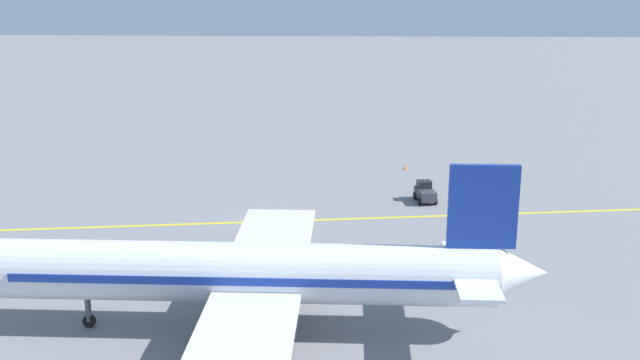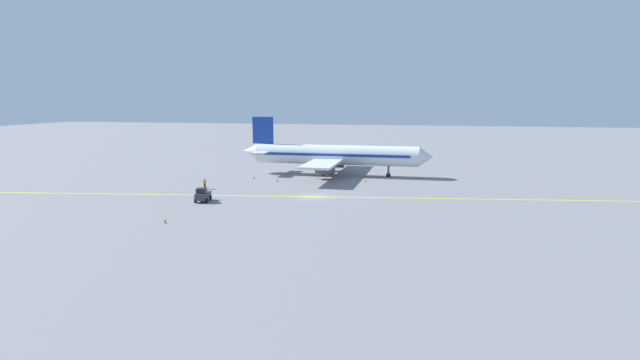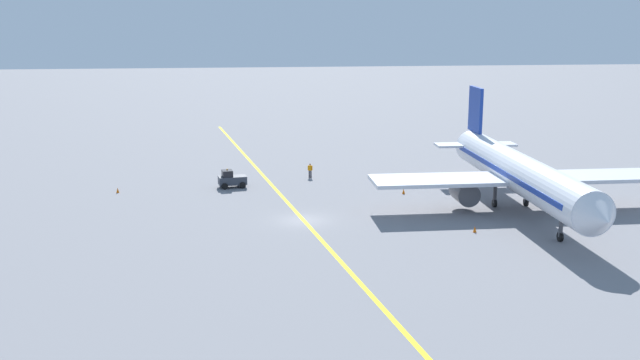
{
  "view_description": "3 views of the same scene",
  "coord_description": "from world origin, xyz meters",
  "px_view_note": "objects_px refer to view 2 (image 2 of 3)",
  "views": [
    {
      "loc": [
        -62.06,
        -6.77,
        21.05
      ],
      "look_at": [
        -1.73,
        -4.42,
        4.31
      ],
      "focal_mm": 42.0,
      "sensor_mm": 36.0,
      "label": 1
    },
    {
      "loc": [
        68.66,
        15.82,
        13.97
      ],
      "look_at": [
        3.94,
        1.79,
        3.14
      ],
      "focal_mm": 28.0,
      "sensor_mm": 36.0,
      "label": 2
    },
    {
      "loc": [
        6.3,
        66.06,
        18.61
      ],
      "look_at": [
        -1.07,
        3.99,
        4.65
      ],
      "focal_mm": 42.0,
      "sensor_mm": 36.0,
      "label": 3
    }
  ],
  "objects_px": {
    "airplane_at_gate": "(334,155)",
    "ground_crew_worker": "(205,183)",
    "traffic_cone_mid_apron": "(254,177)",
    "baggage_tug_dark": "(203,195)",
    "traffic_cone_near_nose": "(365,180)",
    "traffic_cone_by_wingtip": "(277,180)",
    "traffic_cone_far_edge": "(165,221)"
  },
  "relations": [
    {
      "from": "traffic_cone_by_wingtip",
      "to": "traffic_cone_mid_apron",
      "type": "bearing_deg",
      "value": -116.63
    },
    {
      "from": "airplane_at_gate",
      "to": "traffic_cone_far_edge",
      "type": "bearing_deg",
      "value": -17.12
    },
    {
      "from": "airplane_at_gate",
      "to": "traffic_cone_far_edge",
      "type": "relative_size",
      "value": 64.4
    },
    {
      "from": "traffic_cone_by_wingtip",
      "to": "traffic_cone_far_edge",
      "type": "xyz_separation_m",
      "value": [
        30.02,
        -4.09,
        0.0
      ]
    },
    {
      "from": "baggage_tug_dark",
      "to": "ground_crew_worker",
      "type": "relative_size",
      "value": 1.9
    },
    {
      "from": "ground_crew_worker",
      "to": "traffic_cone_mid_apron",
      "type": "height_order",
      "value": "ground_crew_worker"
    },
    {
      "from": "baggage_tug_dark",
      "to": "traffic_cone_by_wingtip",
      "type": "relative_size",
      "value": 5.81
    },
    {
      "from": "ground_crew_worker",
      "to": "traffic_cone_by_wingtip",
      "type": "bearing_deg",
      "value": 134.59
    },
    {
      "from": "traffic_cone_near_nose",
      "to": "baggage_tug_dark",
      "type": "bearing_deg",
      "value": -43.31
    },
    {
      "from": "traffic_cone_mid_apron",
      "to": "airplane_at_gate",
      "type": "bearing_deg",
      "value": 116.87
    },
    {
      "from": "traffic_cone_mid_apron",
      "to": "traffic_cone_by_wingtip",
      "type": "relative_size",
      "value": 1.0
    },
    {
      "from": "traffic_cone_far_edge",
      "to": "traffic_cone_mid_apron",
      "type": "bearing_deg",
      "value": -178.17
    },
    {
      "from": "ground_crew_worker",
      "to": "traffic_cone_far_edge",
      "type": "height_order",
      "value": "ground_crew_worker"
    },
    {
      "from": "traffic_cone_mid_apron",
      "to": "traffic_cone_far_edge",
      "type": "bearing_deg",
      "value": 1.83
    },
    {
      "from": "airplane_at_gate",
      "to": "traffic_cone_by_wingtip",
      "type": "height_order",
      "value": "airplane_at_gate"
    },
    {
      "from": "baggage_tug_dark",
      "to": "traffic_cone_near_nose",
      "type": "height_order",
      "value": "baggage_tug_dark"
    },
    {
      "from": "airplane_at_gate",
      "to": "ground_crew_worker",
      "type": "bearing_deg",
      "value": -43.23
    },
    {
      "from": "airplane_at_gate",
      "to": "traffic_cone_near_nose",
      "type": "relative_size",
      "value": 64.4
    },
    {
      "from": "baggage_tug_dark",
      "to": "ground_crew_worker",
      "type": "xyz_separation_m",
      "value": [
        -9.04,
        -3.94,
        0.01
      ]
    },
    {
      "from": "airplane_at_gate",
      "to": "traffic_cone_mid_apron",
      "type": "height_order",
      "value": "airplane_at_gate"
    },
    {
      "from": "ground_crew_worker",
      "to": "traffic_cone_by_wingtip",
      "type": "xyz_separation_m",
      "value": [
        -8.95,
        9.08,
        -0.63
      ]
    },
    {
      "from": "baggage_tug_dark",
      "to": "traffic_cone_by_wingtip",
      "type": "distance_m",
      "value": 18.72
    },
    {
      "from": "baggage_tug_dark",
      "to": "traffic_cone_near_nose",
      "type": "distance_m",
      "value": 28.79
    },
    {
      "from": "traffic_cone_near_nose",
      "to": "traffic_cone_by_wingtip",
      "type": "relative_size",
      "value": 1.0
    },
    {
      "from": "ground_crew_worker",
      "to": "traffic_cone_near_nose",
      "type": "distance_m",
      "value": 26.52
    },
    {
      "from": "traffic_cone_mid_apron",
      "to": "ground_crew_worker",
      "type": "bearing_deg",
      "value": -18.95
    },
    {
      "from": "traffic_cone_mid_apron",
      "to": "traffic_cone_by_wingtip",
      "type": "distance_m",
      "value": 5.73
    },
    {
      "from": "traffic_cone_near_nose",
      "to": "traffic_cone_by_wingtip",
      "type": "distance_m",
      "value": 14.9
    },
    {
      "from": "ground_crew_worker",
      "to": "traffic_cone_by_wingtip",
      "type": "relative_size",
      "value": 3.05
    },
    {
      "from": "baggage_tug_dark",
      "to": "traffic_cone_far_edge",
      "type": "relative_size",
      "value": 5.81
    },
    {
      "from": "ground_crew_worker",
      "to": "airplane_at_gate",
      "type": "bearing_deg",
      "value": 136.77
    },
    {
      "from": "airplane_at_gate",
      "to": "ground_crew_worker",
      "type": "distance_m",
      "value": 25.1
    }
  ]
}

